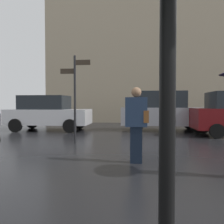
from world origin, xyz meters
name	(u,v)px	position (x,y,z in m)	size (l,w,h in m)	color
pedestrian_with_bag	(137,120)	(-0.68, 3.32, 1.01)	(0.54, 0.24, 1.78)	black
parked_car_left	(163,111)	(0.70, 10.24, 1.02)	(4.46, 2.05, 2.04)	gray
parked_car_distant	(48,113)	(-5.32, 9.71, 0.94)	(4.24, 2.05, 1.83)	silver
street_signpost	(75,90)	(-2.87, 5.98, 1.88)	(1.08, 0.08, 3.11)	black
building_block	(146,33)	(0.00, 16.33, 6.87)	(15.21, 2.49, 13.74)	gray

